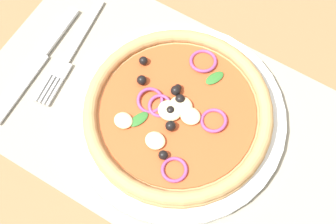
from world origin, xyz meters
The scene contains 6 objects.
ground_plane centered at (0.00, 0.00, -1.20)cm, with size 190.00×140.00×2.40cm, color olive.
placemat centered at (0.00, 0.00, 0.20)cm, with size 50.68×30.84×0.40cm, color gray.
plate centered at (-1.63, -0.59, 0.95)cm, with size 28.43×28.43×1.11cm, color white.
pizza centered at (-1.61, -0.58, 2.59)cm, with size 24.68×24.68×2.64cm.
fork centered at (16.22, -0.89, 0.62)cm, with size 3.84×18.04×0.44cm.
knife centered at (19.50, 2.59, 0.65)cm, with size 2.57×20.05×0.62cm.
Camera 1 is at (-13.57, 21.73, 60.99)cm, focal length 52.91 mm.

